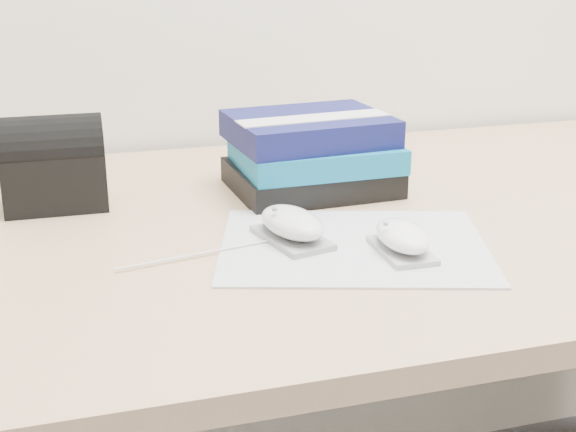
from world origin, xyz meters
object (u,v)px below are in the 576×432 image
object	(u,v)px
mouse_front	(402,238)
pouch	(54,163)
desk	(308,347)
mouse_rear	(292,225)
book_stack	(312,153)

from	to	relation	value
mouse_front	pouch	size ratio (longest dim) A/B	0.73
desk	pouch	size ratio (longest dim) A/B	11.64
mouse_rear	pouch	bearing A→B (deg)	140.52
mouse_rear	pouch	xyz separation A→B (m)	(-0.27, 0.22, 0.04)
mouse_front	desk	bearing A→B (deg)	100.68
mouse_front	pouch	world-z (taller)	pouch
mouse_rear	mouse_front	size ratio (longest dim) A/B	1.21
desk	book_stack	distance (m)	0.29
mouse_rear	mouse_front	bearing A→B (deg)	-33.33
pouch	mouse_rear	bearing A→B (deg)	-39.48
pouch	book_stack	bearing A→B (deg)	-4.08
mouse_rear	mouse_front	distance (m)	0.13
desk	pouch	bearing A→B (deg)	167.80
desk	mouse_front	bearing A→B (deg)	-79.32
desk	mouse_rear	size ratio (longest dim) A/B	13.20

